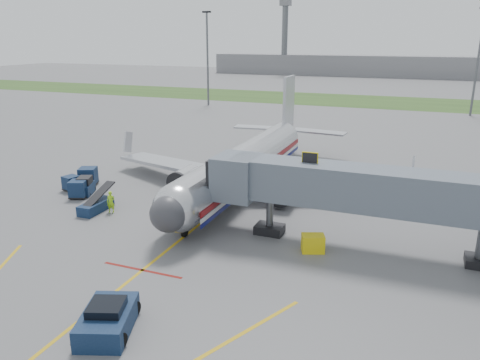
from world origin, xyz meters
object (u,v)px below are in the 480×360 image
at_px(airliner, 245,163).
at_px(belt_loader, 96,205).
at_px(pushback_tug, 108,320).
at_px(baggage_tug, 85,187).
at_px(ramp_worker, 111,202).

height_order(airliner, belt_loader, airliner).
xyz_separation_m(pushback_tug, baggage_tug, (-16.07, 17.97, 0.09)).
xyz_separation_m(pushback_tug, belt_loader, (-12.08, 14.50, -0.17)).
xyz_separation_m(airliner, belt_loader, (-10.00, -11.21, -2.12)).
distance_m(airliner, ramp_worker, 14.01).
bearing_deg(ramp_worker, airliner, 37.11).
bearing_deg(airliner, belt_loader, -131.76).
bearing_deg(pushback_tug, ramp_worker, 125.79).
distance_m(airliner, baggage_tug, 16.10).
relative_size(airliner, pushback_tug, 7.75).
bearing_deg(pushback_tug, belt_loader, 129.79).
relative_size(pushback_tug, baggage_tug, 1.62).
height_order(airliner, baggage_tug, airliner).
height_order(airliner, ramp_worker, airliner).
height_order(pushback_tug, baggage_tug, baggage_tug).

